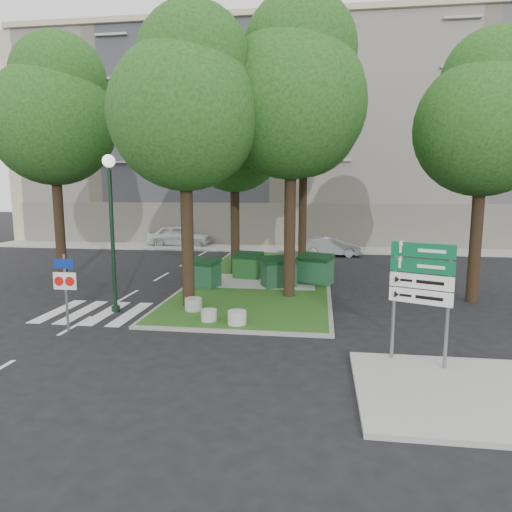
% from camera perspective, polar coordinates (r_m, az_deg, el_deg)
% --- Properties ---
extents(ground, '(120.00, 120.00, 0.00)m').
position_cam_1_polar(ground, '(14.17, -5.34, -9.40)').
color(ground, black).
rests_on(ground, ground).
extents(median_island, '(6.00, 16.00, 0.12)m').
position_cam_1_polar(median_island, '(21.70, 0.82, -2.82)').
color(median_island, '#234112').
rests_on(median_island, ground).
extents(median_kerb, '(6.30, 16.30, 0.10)m').
position_cam_1_polar(median_kerb, '(21.70, 0.82, -2.85)').
color(median_kerb, gray).
rests_on(median_kerb, ground).
extents(sidewalk_corner, '(5.00, 4.00, 0.12)m').
position_cam_1_polar(sidewalk_corner, '(11.05, 25.85, -15.31)').
color(sidewalk_corner, '#999993').
rests_on(sidewalk_corner, ground).
extents(building_sidewalk, '(42.00, 3.00, 0.12)m').
position_cam_1_polar(building_sidewalk, '(32.05, 2.29, 0.92)').
color(building_sidewalk, '#999993').
rests_on(building_sidewalk, ground).
extents(zebra_crossing, '(5.00, 3.00, 0.01)m').
position_cam_1_polar(zebra_crossing, '(16.73, -16.81, -6.88)').
color(zebra_crossing, silver).
rests_on(zebra_crossing, ground).
extents(apartment_building, '(41.00, 12.00, 16.00)m').
position_cam_1_polar(apartment_building, '(39.39, 3.49, 13.94)').
color(apartment_building, '#C2B191').
rests_on(apartment_building, ground).
extents(tree_median_near_left, '(5.20, 5.20, 10.53)m').
position_cam_1_polar(tree_median_near_left, '(16.57, -8.59, 18.77)').
color(tree_median_near_left, black).
rests_on(tree_median_near_left, ground).
extents(tree_median_near_right, '(5.60, 5.60, 11.46)m').
position_cam_1_polar(tree_median_near_right, '(18.05, 4.75, 20.15)').
color(tree_median_near_right, black).
rests_on(tree_median_near_right, ground).
extents(tree_median_mid, '(4.80, 4.80, 9.99)m').
position_cam_1_polar(tree_median_mid, '(22.67, -2.46, 15.24)').
color(tree_median_mid, black).
rests_on(tree_median_mid, ground).
extents(tree_median_far, '(5.80, 5.80, 11.93)m').
position_cam_1_polar(tree_median_far, '(25.47, 6.26, 17.52)').
color(tree_median_far, black).
rests_on(tree_median_far, ground).
extents(tree_street_left, '(5.40, 5.40, 11.00)m').
position_cam_1_polar(tree_street_left, '(22.62, -23.87, 16.26)').
color(tree_street_left, black).
rests_on(tree_street_left, ground).
extents(tree_street_right, '(5.00, 5.00, 10.06)m').
position_cam_1_polar(tree_street_right, '(19.27, 26.91, 15.51)').
color(tree_street_right, black).
rests_on(tree_street_right, ground).
extents(dumpster_a, '(1.52, 1.27, 1.21)m').
position_cam_1_polar(dumpster_a, '(19.80, -6.53, -2.10)').
color(dumpster_a, '#0F391F').
rests_on(dumpster_a, median_island).
extents(dumpster_b, '(1.46, 1.16, 1.21)m').
position_cam_1_polar(dumpster_b, '(21.52, -0.99, -1.18)').
color(dumpster_b, '#134114').
rests_on(dumpster_b, median_island).
extents(dumpster_c, '(1.68, 1.46, 1.30)m').
position_cam_1_polar(dumpster_c, '(19.63, 2.84, -2.02)').
color(dumpster_c, black).
rests_on(dumpster_c, median_island).
extents(dumpster_d, '(1.71, 1.49, 1.33)m').
position_cam_1_polar(dumpster_d, '(20.34, 7.45, -1.67)').
color(dumpster_d, '#154423').
rests_on(dumpster_d, median_island).
extents(bollard_left, '(0.60, 0.60, 0.43)m').
position_cam_1_polar(bollard_left, '(16.10, -7.83, -5.98)').
color(bollard_left, gray).
rests_on(bollard_left, median_island).
extents(bollard_right, '(0.59, 0.59, 0.42)m').
position_cam_1_polar(bollard_right, '(14.41, -2.39, -7.69)').
color(bollard_right, '#AFAFA9').
rests_on(bollard_right, median_island).
extents(bollard_mid, '(0.51, 0.51, 0.36)m').
position_cam_1_polar(bollard_mid, '(14.84, -5.91, -7.35)').
color(bollard_mid, '#A5A4A0').
rests_on(bollard_mid, median_island).
extents(litter_bin, '(0.45, 0.45, 0.79)m').
position_cam_1_polar(litter_bin, '(21.16, 7.82, -1.95)').
color(litter_bin, '#CBCE18').
rests_on(litter_bin, median_island).
extents(street_lamp, '(0.44, 0.44, 5.46)m').
position_cam_1_polar(street_lamp, '(16.50, -17.64, 4.96)').
color(street_lamp, black).
rests_on(street_lamp, ground).
extents(traffic_sign_pole, '(0.72, 0.08, 2.39)m').
position_cam_1_polar(traffic_sign_pole, '(14.89, -22.72, -3.05)').
color(traffic_sign_pole, slate).
rests_on(traffic_sign_pole, ground).
extents(directional_sign, '(1.37, 0.62, 2.95)m').
position_cam_1_polar(directional_sign, '(11.59, 19.96, -3.33)').
color(directional_sign, slate).
rests_on(directional_sign, sidewalk_corner).
extents(car_white, '(4.73, 2.08, 1.59)m').
position_cam_1_polar(car_white, '(34.07, -9.60, 2.51)').
color(car_white, white).
rests_on(car_white, ground).
extents(car_silver, '(3.87, 1.52, 1.25)m').
position_cam_1_polar(car_silver, '(29.34, 9.29, 1.21)').
color(car_silver, gray).
rests_on(car_silver, ground).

